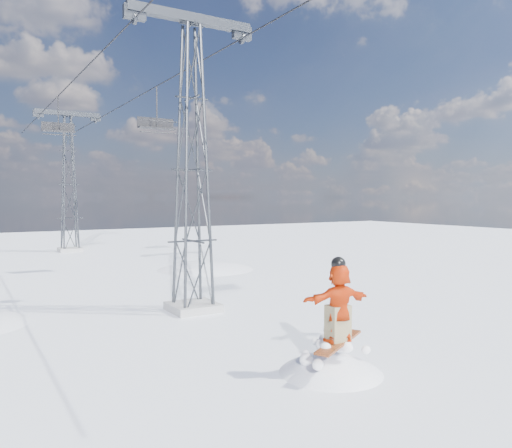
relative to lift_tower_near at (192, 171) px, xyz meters
name	(u,v)px	position (x,y,z in m)	size (l,w,h in m)	color
ground	(295,378)	(-0.80, -8.00, -5.47)	(120.00, 120.00, 0.00)	white
snow_terrain	(11,442)	(-5.57, 13.24, -15.06)	(39.00, 37.00, 22.00)	white
lift_tower_near	(192,171)	(0.00, 0.00, 0.00)	(5.20, 1.80, 11.43)	#999999
lift_tower_far	(69,185)	(0.00, 25.00, 0.00)	(5.20, 1.80, 11.43)	#999999
haul_cables	(112,87)	(0.00, 11.50, 5.38)	(4.46, 51.00, 0.06)	black
snowboarder_jump	(330,434)	(0.20, -8.17, -7.07)	(4.40, 4.40, 6.94)	white
lift_chair_mid	(157,124)	(2.20, 10.14, 3.21)	(2.19, 0.63, 2.71)	black
lift_chair_far	(58,128)	(-2.20, 16.03, 3.39)	(2.01, 0.58, 2.49)	black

